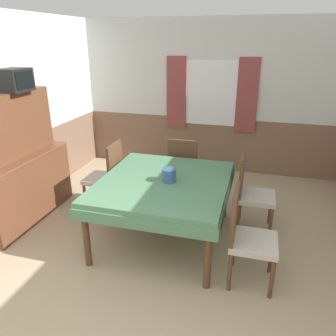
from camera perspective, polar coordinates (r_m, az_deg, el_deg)
wall_back at (r=5.84m, az=7.09°, el=12.06°), size 4.88×0.10×2.60m
wall_left at (r=4.76m, az=-26.20°, el=7.83°), size 0.05×4.84×2.60m
dining_table at (r=3.75m, az=-0.69°, el=-3.50°), size 1.46×1.60×0.77m
chair_left_far at (r=4.56m, az=-10.57°, el=-1.12°), size 0.44×0.44×0.97m
chair_right_far at (r=4.14m, az=14.24°, el=-3.88°), size 0.44×0.44×0.97m
chair_right_near at (r=3.26m, az=13.51°, el=-11.20°), size 0.44×0.44×0.97m
chair_head_window at (r=4.73m, az=2.84°, el=0.07°), size 0.44×0.44×0.97m
sideboard at (r=4.61m, az=-24.39°, el=-0.22°), size 0.46×1.49×1.66m
tv at (r=4.45m, az=-25.13°, el=13.69°), size 0.29×0.37×0.27m
vase at (r=3.64m, az=0.20°, el=-1.27°), size 0.16×0.16×0.15m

